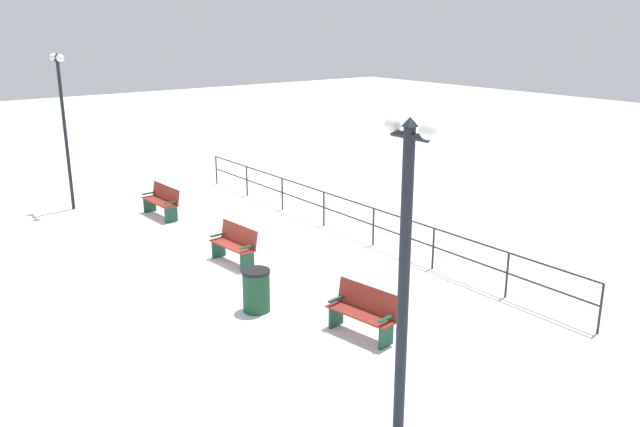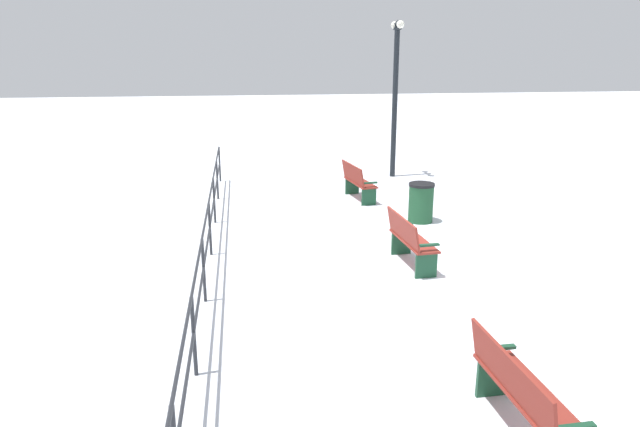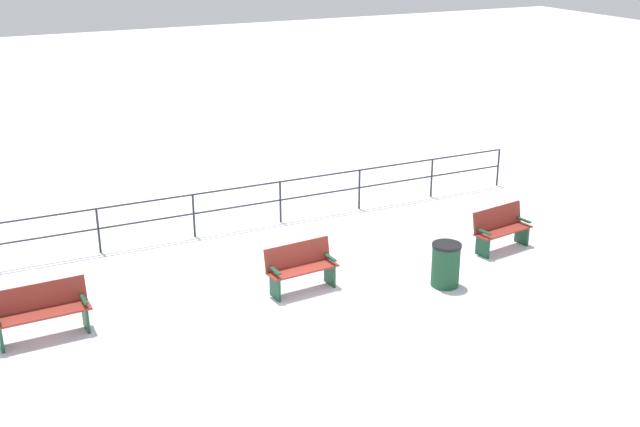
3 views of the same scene
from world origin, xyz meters
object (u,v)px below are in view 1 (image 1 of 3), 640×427
at_px(lamppost_middle, 405,255).
at_px(trash_bin, 256,290).
at_px(bench_second, 235,244).
at_px(lamppost_near, 62,107).
at_px(bench_third, 363,311).
at_px(bench_nearest, 162,200).

height_order(lamppost_middle, trash_bin, lamppost_middle).
distance_m(bench_second, lamppost_middle, 7.99).
bearing_deg(bench_second, lamppost_near, -81.98).
height_order(bench_third, lamppost_near, lamppost_near).
relative_size(bench_second, bench_third, 0.98).
distance_m(bench_second, trash_bin, 2.87).
bearing_deg(bench_third, trash_bin, -73.39).
bearing_deg(lamppost_near, trash_bin, 93.49).
bearing_deg(bench_nearest, bench_third, 86.05).
relative_size(bench_second, lamppost_near, 0.30).
relative_size(lamppost_near, trash_bin, 5.42).
bearing_deg(bench_second, trash_bin, 63.88).
bearing_deg(bench_nearest, bench_second, 84.61).
bearing_deg(lamppost_near, bench_third, 97.69).
bearing_deg(bench_second, bench_third, 85.05).
distance_m(bench_nearest, trash_bin, 7.61).
xyz_separation_m(bench_second, lamppost_middle, (1.66, 7.48, 2.26)).
height_order(bench_nearest, bench_third, bench_third).
height_order(bench_nearest, lamppost_near, lamppost_near).
bearing_deg(trash_bin, bench_third, 115.62).
xyz_separation_m(lamppost_middle, trash_bin, (-0.61, -4.81, -2.30)).
xyz_separation_m(bench_nearest, bench_second, (0.26, 4.82, -0.01)).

